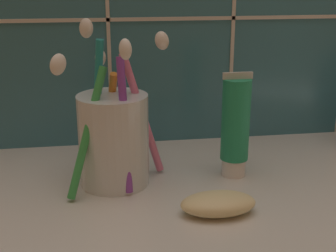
% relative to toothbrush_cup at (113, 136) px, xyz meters
% --- Properties ---
extents(sink_counter, '(0.70, 0.36, 0.02)m').
position_rel_toothbrush_cup_xyz_m(sink_counter, '(0.16, -0.04, -0.07)').
color(sink_counter, silver).
rests_on(sink_counter, ground).
extents(toothbrush_cup, '(0.14, 0.13, 0.19)m').
position_rel_toothbrush_cup_xyz_m(toothbrush_cup, '(0.00, 0.00, 0.00)').
color(toothbrush_cup, silver).
rests_on(toothbrush_cup, sink_counter).
extents(toothpaste_tube, '(0.04, 0.03, 0.13)m').
position_rel_toothbrush_cup_xyz_m(toothpaste_tube, '(0.15, -0.00, 0.01)').
color(toothpaste_tube, white).
rests_on(toothpaste_tube, sink_counter).
extents(soap_bar, '(0.08, 0.05, 0.02)m').
position_rel_toothbrush_cup_xyz_m(soap_bar, '(0.10, -0.09, -0.05)').
color(soap_bar, beige).
rests_on(soap_bar, sink_counter).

